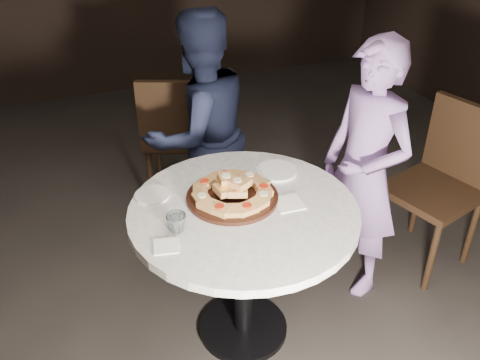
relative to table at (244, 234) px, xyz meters
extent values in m
plane|color=black|center=(-0.05, 0.12, -0.67)|extent=(7.00, 7.00, 0.00)
cylinder|color=black|center=(0.00, 0.00, -0.66)|extent=(0.57, 0.57, 0.03)
cylinder|color=black|center=(0.00, 0.00, -0.26)|extent=(0.12, 0.12, 0.76)
cylinder|color=silver|center=(0.00, 0.00, 0.13)|extent=(1.31, 1.31, 0.04)
cylinder|color=black|center=(-0.02, 0.10, 0.16)|extent=(0.50, 0.50, 0.02)
cube|color=#B98247|center=(0.13, 0.06, 0.19)|extent=(0.08, 0.10, 0.04)
cylinder|color=#B8260E|center=(0.13, 0.06, 0.21)|extent=(0.05, 0.05, 0.01)
cube|color=#B98247|center=(0.13, 0.13, 0.19)|extent=(0.10, 0.12, 0.04)
cube|color=#B98247|center=(0.10, 0.19, 0.19)|extent=(0.11, 0.12, 0.04)
cylinder|color=beige|center=(0.10, 0.19, 0.21)|extent=(0.06, 0.06, 0.01)
cube|color=#B98247|center=(0.05, 0.23, 0.19)|extent=(0.12, 0.12, 0.04)
cube|color=#B98247|center=(-0.01, 0.25, 0.19)|extent=(0.11, 0.09, 0.04)
cylinder|color=#B8260E|center=(-0.01, 0.25, 0.21)|extent=(0.05, 0.05, 0.01)
cube|color=#B98247|center=(-0.07, 0.24, 0.19)|extent=(0.12, 0.11, 0.04)
cube|color=#B98247|center=(-0.13, 0.21, 0.19)|extent=(0.12, 0.11, 0.04)
cylinder|color=#B8260E|center=(-0.13, 0.21, 0.21)|extent=(0.06, 0.06, 0.01)
cube|color=#B98247|center=(-0.16, 0.16, 0.19)|extent=(0.10, 0.11, 0.04)
cube|color=#B98247|center=(-0.18, 0.10, 0.19)|extent=(0.08, 0.10, 0.04)
cylinder|color=beige|center=(-0.18, 0.10, 0.21)|extent=(0.05, 0.05, 0.01)
cube|color=#B98247|center=(-0.16, 0.03, 0.19)|extent=(0.11, 0.12, 0.04)
cube|color=#B98247|center=(-0.13, -0.02, 0.19)|extent=(0.12, 0.12, 0.04)
cylinder|color=#B8260E|center=(-0.13, -0.02, 0.21)|extent=(0.06, 0.06, 0.01)
cube|color=#B98247|center=(-0.07, -0.05, 0.19)|extent=(0.11, 0.10, 0.04)
cube|color=#B98247|center=(-0.01, -0.06, 0.19)|extent=(0.11, 0.09, 0.04)
cylinder|color=#B8260E|center=(-0.01, -0.06, 0.21)|extent=(0.05, 0.05, 0.01)
cube|color=#B98247|center=(0.06, -0.04, 0.19)|extent=(0.12, 0.10, 0.04)
cube|color=#B98247|center=(0.10, 0.01, 0.19)|extent=(0.12, 0.12, 0.04)
cylinder|color=beige|center=(0.10, 0.01, 0.21)|extent=(0.06, 0.06, 0.01)
cube|color=#B98247|center=(0.03, 0.11, 0.22)|extent=(0.12, 0.11, 0.03)
cylinder|color=#2D6B1E|center=(0.03, 0.11, 0.24)|extent=(0.06, 0.06, 0.01)
cube|color=#B98247|center=(-0.03, 0.15, 0.22)|extent=(0.11, 0.09, 0.04)
cylinder|color=beige|center=(-0.03, 0.15, 0.24)|extent=(0.05, 0.05, 0.01)
cube|color=#B98247|center=(-0.07, 0.09, 0.22)|extent=(0.08, 0.10, 0.04)
cylinder|color=orange|center=(-0.07, 0.09, 0.24)|extent=(0.05, 0.05, 0.01)
cube|color=#B98247|center=(-0.01, 0.05, 0.22)|extent=(0.11, 0.10, 0.04)
cylinder|color=#B8260E|center=(-0.01, 0.05, 0.24)|extent=(0.06, 0.06, 0.01)
cube|color=#B98247|center=(-0.04, 0.13, 0.25)|extent=(0.08, 0.10, 0.04)
cylinder|color=beige|center=(-0.04, 0.13, 0.27)|extent=(0.05, 0.05, 0.01)
cube|color=#B98247|center=(-0.01, 0.07, 0.25)|extent=(0.11, 0.12, 0.04)
cylinder|color=beige|center=(-0.01, 0.07, 0.27)|extent=(0.06, 0.06, 0.01)
cylinder|color=white|center=(-0.38, 0.26, 0.16)|extent=(0.23, 0.23, 0.01)
cylinder|color=white|center=(0.28, 0.25, 0.16)|extent=(0.22, 0.22, 0.01)
imported|color=silver|center=(-0.34, -0.05, 0.20)|extent=(0.12, 0.12, 0.08)
cube|color=white|center=(-0.41, -0.15, 0.16)|extent=(0.13, 0.13, 0.01)
cube|color=white|center=(0.22, -0.04, 0.16)|extent=(0.14, 0.14, 0.01)
cube|color=black|center=(0.06, 1.43, -0.16)|extent=(0.61, 0.61, 0.05)
cube|color=black|center=(-0.03, 1.20, 0.09)|extent=(0.46, 0.21, 0.51)
cylinder|color=black|center=(0.32, 1.54, -0.42)|extent=(0.05, 0.05, 0.51)
cylinder|color=black|center=(-0.06, 1.69, -0.42)|extent=(0.05, 0.05, 0.51)
cylinder|color=black|center=(0.17, 1.16, -0.42)|extent=(0.05, 0.05, 0.51)
cylinder|color=black|center=(-0.21, 1.31, -0.42)|extent=(0.05, 0.05, 0.51)
cube|color=black|center=(1.28, 0.17, -0.16)|extent=(0.60, 0.60, 0.05)
cube|color=black|center=(1.51, 0.24, 0.09)|extent=(0.18, 0.47, 0.51)
cylinder|color=black|center=(1.03, 0.30, -0.42)|extent=(0.05, 0.05, 0.51)
cylinder|color=black|center=(1.15, -0.09, -0.42)|extent=(0.05, 0.05, 0.51)
cylinder|color=black|center=(1.42, 0.42, -0.42)|extent=(0.05, 0.05, 0.51)
cylinder|color=black|center=(1.54, 0.03, -0.42)|extent=(0.05, 0.05, 0.51)
imported|color=black|center=(0.06, 0.91, 0.10)|extent=(0.88, 0.77, 1.54)
imported|color=#8268A9|center=(0.78, 0.17, 0.09)|extent=(0.50, 0.63, 1.52)
camera|label=1|loc=(-0.75, -1.93, 1.63)|focal=40.00mm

